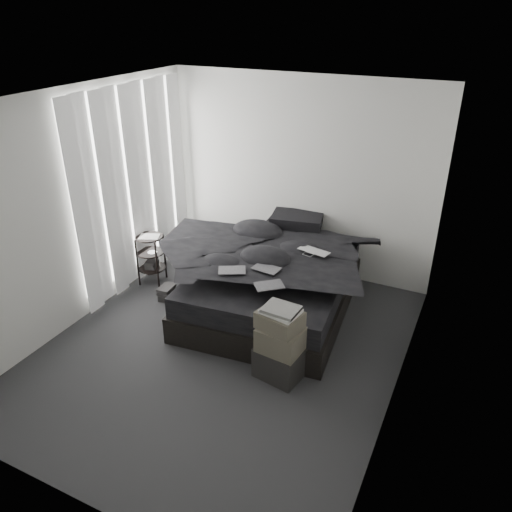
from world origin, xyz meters
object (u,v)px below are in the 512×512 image
at_px(laptop, 312,247).
at_px(side_stand, 151,259).
at_px(bed, 274,294).
at_px(box_lower, 280,362).

height_order(laptop, side_stand, laptop).
relative_size(bed, box_lower, 5.26).
bearing_deg(bed, side_stand, 179.71).
height_order(side_stand, box_lower, side_stand).
xyz_separation_m(bed, side_stand, (-1.69, -0.16, 0.17)).
distance_m(bed, side_stand, 1.71).
xyz_separation_m(bed, laptop, (0.42, 0.10, 0.69)).
relative_size(bed, laptop, 6.24).
bearing_deg(laptop, bed, -154.50).
height_order(bed, side_stand, side_stand).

